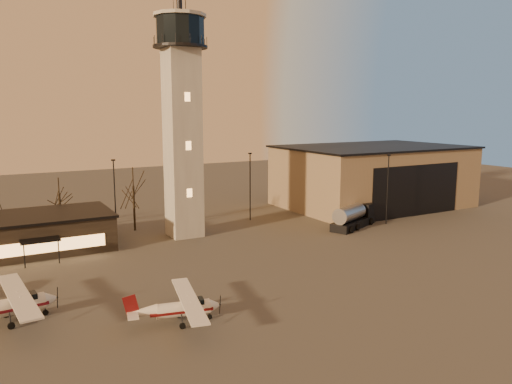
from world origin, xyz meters
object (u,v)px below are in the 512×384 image
(control_tower, at_px, (182,111))
(cessna_rear, at_px, (14,309))
(fuel_truck, at_px, (353,218))
(hangar, at_px, (373,176))
(cessna_front, at_px, (185,311))

(control_tower, xyz_separation_m, cessna_rear, (-21.55, -19.15, -15.24))
(fuel_truck, bearing_deg, hangar, 15.82)
(hangar, height_order, cessna_front, hangar)
(control_tower, bearing_deg, fuel_truck, -18.06)
(control_tower, height_order, hangar, control_tower)
(cessna_front, distance_m, cessna_rear, 13.39)
(cessna_rear, bearing_deg, hangar, 16.90)
(control_tower, height_order, cessna_rear, control_tower)
(control_tower, xyz_separation_m, fuel_truck, (22.39, -7.30, -15.01))
(hangar, height_order, fuel_truck, hangar)
(control_tower, xyz_separation_m, cessna_front, (-9.89, -25.72, -15.39))
(hangar, distance_m, cessna_rear, 62.16)
(cessna_front, bearing_deg, control_tower, 80.76)
(control_tower, height_order, cessna_front, control_tower)
(cessna_rear, height_order, fuel_truck, fuel_truck)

